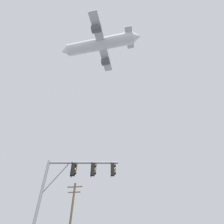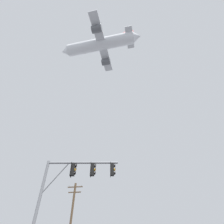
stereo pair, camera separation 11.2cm
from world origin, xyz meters
The scene contains 3 objects.
signal_pole_near centered at (-4.29, 6.95, 5.17)m, with size 5.41×1.03×6.73m.
utility_pole centered at (-8.60, 19.21, 4.65)m, with size 2.20×0.28×8.72m.
airplane centered at (-7.55, 22.12, 51.17)m, with size 25.82×19.95×7.05m.
Camera 2 is at (0.48, -5.07, 1.48)m, focal length 27.20 mm.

